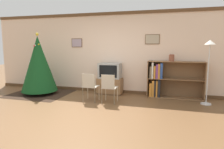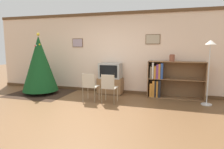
{
  "view_description": "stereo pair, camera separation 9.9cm",
  "coord_description": "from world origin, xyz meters",
  "px_view_note": "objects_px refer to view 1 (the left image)",
  "views": [
    {
      "loc": [
        1.89,
        -4.25,
        1.59
      ],
      "look_at": [
        0.33,
        1.24,
        0.77
      ],
      "focal_mm": 32.0,
      "sensor_mm": 36.0,
      "label": 1
    },
    {
      "loc": [
        1.98,
        -4.23,
        1.59
      ],
      "look_at": [
        0.33,
        1.24,
        0.77
      ],
      "focal_mm": 32.0,
      "sensor_mm": 36.0,
      "label": 2
    }
  ],
  "objects_px": {
    "folding_chair_left": "(90,86)",
    "folding_chair_right": "(109,87)",
    "vase": "(172,58)",
    "standing_lamp": "(209,55)",
    "christmas_tree": "(39,64)",
    "tv_console": "(110,86)",
    "television": "(110,71)",
    "bookshelf": "(165,79)"
  },
  "relations": [
    {
      "from": "folding_chair_right",
      "to": "standing_lamp",
      "type": "height_order",
      "value": "standing_lamp"
    },
    {
      "from": "tv_console",
      "to": "folding_chair_left",
      "type": "relative_size",
      "value": 0.99
    },
    {
      "from": "christmas_tree",
      "to": "folding_chair_left",
      "type": "height_order",
      "value": "christmas_tree"
    },
    {
      "from": "folding_chair_left",
      "to": "vase",
      "type": "xyz_separation_m",
      "value": [
        2.22,
        1.08,
        0.77
      ]
    },
    {
      "from": "tv_console",
      "to": "folding_chair_right",
      "type": "height_order",
      "value": "folding_chair_right"
    },
    {
      "from": "folding_chair_left",
      "to": "folding_chair_right",
      "type": "relative_size",
      "value": 1.0
    },
    {
      "from": "christmas_tree",
      "to": "standing_lamp",
      "type": "height_order",
      "value": "christmas_tree"
    },
    {
      "from": "bookshelf",
      "to": "standing_lamp",
      "type": "xyz_separation_m",
      "value": [
        1.11,
        -0.5,
        0.78
      ]
    },
    {
      "from": "folding_chair_left",
      "to": "folding_chair_right",
      "type": "height_order",
      "value": "same"
    },
    {
      "from": "folding_chair_left",
      "to": "tv_console",
      "type": "bearing_deg",
      "value": 75.09
    },
    {
      "from": "tv_console",
      "to": "christmas_tree",
      "type": "bearing_deg",
      "value": -164.84
    },
    {
      "from": "folding_chair_left",
      "to": "bookshelf",
      "type": "xyz_separation_m",
      "value": [
        2.06,
        1.13,
        0.09
      ]
    },
    {
      "from": "standing_lamp",
      "to": "television",
      "type": "bearing_deg",
      "value": 171.46
    },
    {
      "from": "television",
      "to": "folding_chair_left",
      "type": "relative_size",
      "value": 0.87
    },
    {
      "from": "vase",
      "to": "standing_lamp",
      "type": "xyz_separation_m",
      "value": [
        0.95,
        -0.45,
        0.1
      ]
    },
    {
      "from": "folding_chair_left",
      "to": "folding_chair_right",
      "type": "distance_m",
      "value": 0.57
    },
    {
      "from": "folding_chair_right",
      "to": "bookshelf",
      "type": "relative_size",
      "value": 0.49
    },
    {
      "from": "folding_chair_left",
      "to": "standing_lamp",
      "type": "bearing_deg",
      "value": 11.26
    },
    {
      "from": "standing_lamp",
      "to": "folding_chair_left",
      "type": "bearing_deg",
      "value": -168.74
    },
    {
      "from": "christmas_tree",
      "to": "folding_chair_left",
      "type": "bearing_deg",
      "value": -12.77
    },
    {
      "from": "standing_lamp",
      "to": "christmas_tree",
      "type": "bearing_deg",
      "value": -178.0
    },
    {
      "from": "folding_chair_right",
      "to": "folding_chair_left",
      "type": "bearing_deg",
      "value": 180.0
    },
    {
      "from": "folding_chair_left",
      "to": "standing_lamp",
      "type": "height_order",
      "value": "standing_lamp"
    },
    {
      "from": "tv_console",
      "to": "television",
      "type": "relative_size",
      "value": 1.14
    },
    {
      "from": "tv_console",
      "to": "vase",
      "type": "distance_m",
      "value": 2.16
    },
    {
      "from": "folding_chair_right",
      "to": "tv_console",
      "type": "bearing_deg",
      "value": 104.91
    },
    {
      "from": "vase",
      "to": "standing_lamp",
      "type": "height_order",
      "value": "standing_lamp"
    },
    {
      "from": "tv_console",
      "to": "standing_lamp",
      "type": "bearing_deg",
      "value": -8.59
    },
    {
      "from": "television",
      "to": "bookshelf",
      "type": "height_order",
      "value": "bookshelf"
    },
    {
      "from": "bookshelf",
      "to": "standing_lamp",
      "type": "height_order",
      "value": "standing_lamp"
    },
    {
      "from": "television",
      "to": "folding_chair_right",
      "type": "xyz_separation_m",
      "value": [
        0.28,
        -1.06,
        -0.31
      ]
    },
    {
      "from": "tv_console",
      "to": "vase",
      "type": "height_order",
      "value": "vase"
    },
    {
      "from": "television",
      "to": "folding_chair_left",
      "type": "distance_m",
      "value": 1.14
    },
    {
      "from": "tv_console",
      "to": "television",
      "type": "xyz_separation_m",
      "value": [
        0.0,
        -0.0,
        0.52
      ]
    },
    {
      "from": "tv_console",
      "to": "television",
      "type": "height_order",
      "value": "television"
    },
    {
      "from": "tv_console",
      "to": "standing_lamp",
      "type": "height_order",
      "value": "standing_lamp"
    },
    {
      "from": "folding_chair_left",
      "to": "vase",
      "type": "bearing_deg",
      "value": 26.07
    },
    {
      "from": "folding_chair_right",
      "to": "standing_lamp",
      "type": "bearing_deg",
      "value": 13.63
    },
    {
      "from": "tv_console",
      "to": "folding_chair_left",
      "type": "height_order",
      "value": "folding_chair_left"
    },
    {
      "from": "christmas_tree",
      "to": "bookshelf",
      "type": "distance_m",
      "value": 4.12
    },
    {
      "from": "tv_console",
      "to": "standing_lamp",
      "type": "distance_m",
      "value": 3.1
    },
    {
      "from": "christmas_tree",
      "to": "folding_chair_left",
      "type": "relative_size",
      "value": 2.45
    }
  ]
}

